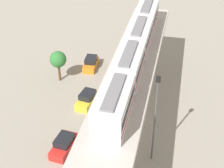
% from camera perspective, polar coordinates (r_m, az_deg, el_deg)
% --- Properties ---
extents(ground_plane, '(120.00, 120.00, 0.00)m').
position_cam_1_polar(ground_plane, '(43.38, 3.09, -6.14)').
color(ground_plane, gray).
extents(viaduct, '(5.20, 35.80, 8.11)m').
position_cam_1_polar(viaduct, '(39.65, 3.36, 0.89)').
color(viaduct, '#B7B2AA').
rests_on(viaduct, ground).
extents(train, '(2.64, 27.45, 3.24)m').
position_cam_1_polar(train, '(38.41, 3.66, 5.49)').
color(train, silver).
rests_on(train, viaduct).
extents(parked_car_yellow, '(2.44, 4.43, 1.76)m').
position_cam_1_polar(parked_car_yellow, '(45.82, -4.15, -2.53)').
color(parked_car_yellow, yellow).
rests_on(parked_car_yellow, ground).
extents(parked_car_red, '(2.30, 4.39, 1.76)m').
position_cam_1_polar(parked_car_red, '(39.36, -8.02, -10.04)').
color(parked_car_red, red).
rests_on(parked_car_red, ground).
extents(parked_car_orange, '(2.04, 4.30, 1.76)m').
position_cam_1_polar(parked_car_orange, '(53.80, -3.56, 3.47)').
color(parked_car_orange, orange).
rests_on(parked_car_orange, ground).
extents(tree_near_viaduct, '(2.42, 2.42, 4.74)m').
position_cam_1_polar(tree_near_viaduct, '(49.76, -9.01, 4.04)').
color(tree_near_viaduct, brown).
rests_on(tree_near_viaduct, ground).
extents(signal_post, '(0.44, 0.28, 10.71)m').
position_cam_1_polar(signal_post, '(34.85, 7.22, -5.47)').
color(signal_post, '#4C4C51').
rests_on(signal_post, ground).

